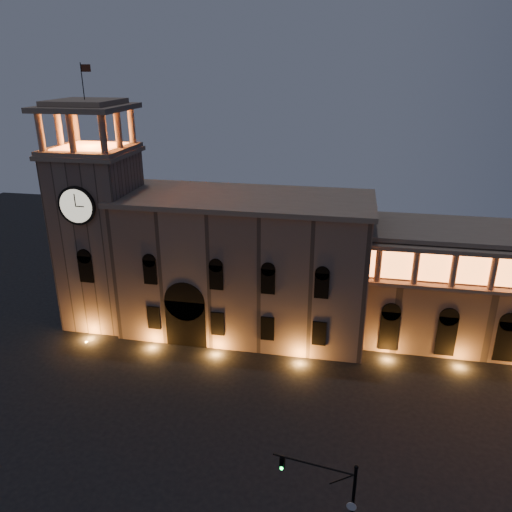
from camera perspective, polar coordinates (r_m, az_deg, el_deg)
name	(u,v)px	position (r m, az deg, el deg)	size (l,w,h in m)	color
ground	(216,447)	(48.44, -4.59, -20.91)	(160.00, 160.00, 0.00)	black
government_building	(244,265)	(62.35, -1.41, -1.03)	(30.80, 12.80, 17.60)	#7E6252
clock_tower	(100,230)	(66.41, -17.38, 2.83)	(9.80, 9.80, 32.40)	#7E6252
traffic_light	(337,506)	(38.39, 9.29, -26.36)	(5.92, 1.24, 8.19)	black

